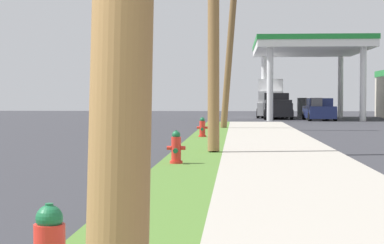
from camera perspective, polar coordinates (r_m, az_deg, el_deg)
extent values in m
sphere|color=#196038|center=(4.85, -11.91, -7.94)|extent=(0.19, 0.19, 0.19)
cylinder|color=#196038|center=(4.84, -11.92, -7.00)|extent=(0.06, 0.06, 0.05)
cylinder|color=red|center=(15.29, -1.34, -3.38)|extent=(0.29, 0.29, 0.06)
cylinder|color=red|center=(15.27, -1.34, -2.38)|extent=(0.22, 0.22, 0.60)
sphere|color=#196038|center=(15.25, -1.34, -1.10)|extent=(0.19, 0.19, 0.19)
cylinder|color=#196038|center=(15.25, -1.34, -0.80)|extent=(0.06, 0.06, 0.05)
cylinder|color=red|center=(15.28, -1.94, -2.19)|extent=(0.10, 0.09, 0.09)
cylinder|color=red|center=(15.25, -0.74, -2.20)|extent=(0.10, 0.09, 0.09)
cylinder|color=#196038|center=(15.10, -1.40, -2.43)|extent=(0.11, 0.12, 0.11)
cylinder|color=red|center=(25.68, 0.88, -1.19)|extent=(0.29, 0.29, 0.06)
cylinder|color=red|center=(25.67, 0.88, -0.58)|extent=(0.22, 0.22, 0.60)
sphere|color=#196038|center=(25.65, 0.88, 0.17)|extent=(0.19, 0.19, 0.19)
cylinder|color=#196038|center=(25.65, 0.88, 0.35)|extent=(0.06, 0.06, 0.05)
cylinder|color=red|center=(25.67, 0.52, -0.48)|extent=(0.10, 0.09, 0.09)
cylinder|color=red|center=(25.66, 1.23, -0.48)|extent=(0.10, 0.09, 0.09)
cylinder|color=#196038|center=(25.50, 0.86, -0.61)|extent=(0.11, 0.12, 0.11)
cylinder|color=red|center=(37.50, 1.84, -0.17)|extent=(0.29, 0.29, 0.06)
cylinder|color=red|center=(37.49, 1.84, 0.24)|extent=(0.22, 0.22, 0.60)
sphere|color=#196038|center=(37.48, 1.84, 0.76)|extent=(0.19, 0.19, 0.19)
cylinder|color=#196038|center=(37.48, 1.84, 0.89)|extent=(0.06, 0.06, 0.05)
cylinder|color=red|center=(37.49, 1.60, 0.32)|extent=(0.10, 0.09, 0.09)
cylinder|color=red|center=(37.48, 2.09, 0.32)|extent=(0.10, 0.09, 0.09)
cylinder|color=#196038|center=(37.32, 1.83, 0.23)|extent=(0.11, 0.12, 0.11)
cylinder|color=brown|center=(33.47, 3.21, 6.38)|extent=(1.04, 0.70, 8.01)
cylinder|color=silver|center=(47.06, 6.58, 3.16)|extent=(0.44, 0.44, 5.05)
cylinder|color=silver|center=(47.79, 14.20, 3.10)|extent=(0.44, 0.44, 5.05)
cylinder|color=silver|center=(57.04, 6.08, 2.97)|extent=(0.44, 0.44, 5.05)
cylinder|color=silver|center=(57.65, 12.38, 2.92)|extent=(0.44, 0.44, 5.05)
cube|color=white|center=(52.41, 9.80, 6.07)|extent=(8.13, 11.79, 0.50)
cube|color=#1E8433|center=(52.44, 9.80, 6.54)|extent=(8.23, 11.89, 0.36)
cube|color=#47474C|center=(47.32, 10.40, 1.05)|extent=(0.70, 1.10, 1.60)
cube|color=#47474C|center=(57.26, 9.24, 1.22)|extent=(0.70, 1.10, 1.60)
cube|color=navy|center=(48.85, 10.63, 0.83)|extent=(1.89, 4.53, 0.85)
cube|color=navy|center=(48.62, 10.68, 1.65)|extent=(1.63, 2.05, 0.56)
cylinder|color=black|center=(50.44, 9.40, 0.54)|extent=(0.23, 0.60, 0.60)
cylinder|color=black|center=(50.67, 11.33, 0.54)|extent=(0.23, 0.60, 0.60)
cylinder|color=black|center=(47.06, 9.88, 0.44)|extent=(0.23, 0.60, 0.60)
cylinder|color=black|center=(47.31, 11.94, 0.43)|extent=(0.23, 0.60, 0.60)
cube|color=black|center=(51.68, 7.14, 1.04)|extent=(2.01, 5.40, 1.00)
cube|color=black|center=(52.64, 7.08, 2.02)|extent=(1.84, 2.06, 0.76)
cube|color=black|center=(50.49, 7.22, 1.72)|extent=(1.89, 2.92, 0.24)
cylinder|color=black|center=(53.78, 5.98, 0.74)|extent=(0.22, 0.76, 0.76)
cylinder|color=black|center=(53.90, 8.00, 0.73)|extent=(0.22, 0.76, 0.76)
cylinder|color=black|center=(49.49, 6.19, 0.62)|extent=(0.22, 0.76, 0.76)
cylinder|color=black|center=(49.61, 8.38, 0.62)|extent=(0.22, 0.76, 0.76)
cube|color=white|center=(55.55, 6.64, 1.11)|extent=(2.41, 6.52, 1.00)
cube|color=white|center=(56.32, 6.66, 2.60)|extent=(2.21, 4.09, 1.90)
cube|color=white|center=(53.50, 6.62, 2.10)|extent=(1.97, 2.16, 0.90)
cylinder|color=black|center=(52.90, 7.63, 0.71)|extent=(0.27, 0.77, 0.76)
cylinder|color=black|center=(52.93, 5.57, 0.72)|extent=(0.27, 0.77, 0.76)
cylinder|color=black|center=(58.20, 7.61, 0.83)|extent=(0.27, 0.77, 0.76)
cylinder|color=black|center=(58.23, 5.74, 0.84)|extent=(0.27, 0.77, 0.76)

